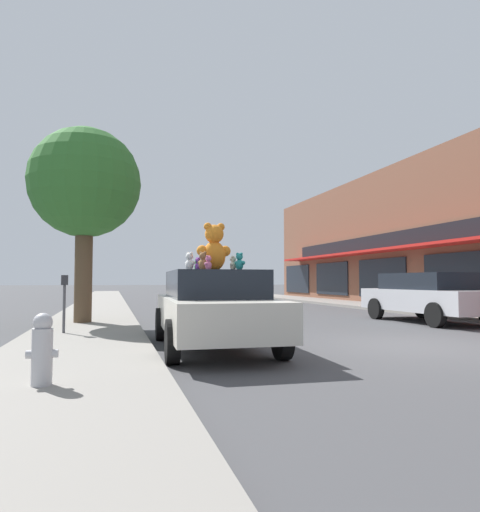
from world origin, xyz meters
name	(u,v)px	position (x,y,z in m)	size (l,w,h in m)	color
ground_plane	(416,346)	(0.00, 0.00, 0.00)	(260.00, 260.00, 0.00)	#424244
sidewalk_near	(74,358)	(-6.27, 0.00, 0.06)	(2.56, 90.00, 0.13)	gray
plush_art_car	(213,307)	(-3.87, 0.75, 0.79)	(2.11, 4.74, 1.46)	beige
teddy_bear_giant	(214,248)	(-3.86, 0.71, 1.90)	(0.67, 0.42, 0.91)	orange
teddy_bear_purple	(198,264)	(-4.16, 0.76, 1.58)	(0.14, 0.19, 0.26)	purple
teddy_bear_brown	(203,261)	(-4.11, 0.50, 1.63)	(0.23, 0.25, 0.35)	olive
teddy_bear_pink	(208,263)	(-4.07, 0.23, 1.58)	(0.18, 0.18, 0.26)	pink
teddy_bear_cream	(233,263)	(-3.59, 0.33, 1.59)	(0.16, 0.20, 0.27)	beige
teddy_bear_white	(190,262)	(-4.30, 0.85, 1.63)	(0.21, 0.27, 0.36)	white
teddy_bear_teal	(239,262)	(-3.50, 0.22, 1.61)	(0.20, 0.24, 0.32)	teal
teddy_bear_green	(197,266)	(-4.14, 0.95, 1.56)	(0.13, 0.16, 0.22)	green
parked_car_far_center	(428,295)	(3.65, 4.28, 0.82)	(2.02, 4.68, 1.51)	#B7B7BC
street_tree	(85,184)	(-6.48, 5.68, 3.98)	(3.08, 3.08, 5.44)	brown
fire_hydrant	(42,349)	(-6.44, -2.22, 0.52)	(0.33, 0.22, 0.79)	#B2B2B7
parking_meter	(64,296)	(-6.72, 3.07, 0.94)	(0.14, 0.10, 1.27)	#4C4C51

